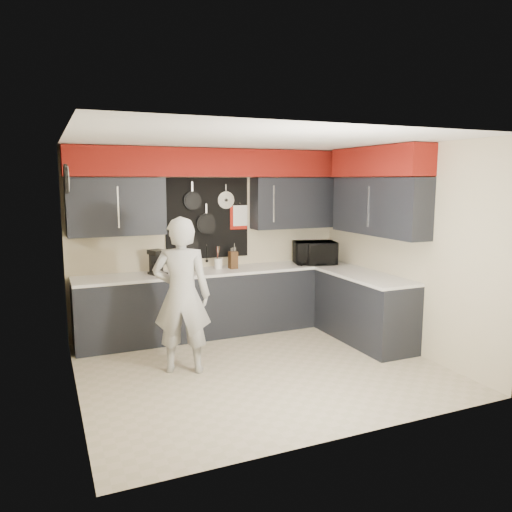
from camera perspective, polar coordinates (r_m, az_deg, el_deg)
name	(u,v)px	position (r m, az deg, el deg)	size (l,w,h in m)	color
ground	(259,368)	(5.96, 0.38, -12.64)	(4.00, 4.00, 0.00)	#B9AB90
back_wall_assembly	(214,191)	(7.05, -4.81, 7.38)	(4.00, 0.36, 2.60)	beige
right_wall_assembly	(382,197)	(6.73, 14.15, 6.52)	(0.36, 3.50, 2.60)	beige
left_wall_assembly	(71,267)	(5.17, -20.35, -1.14)	(0.05, 3.50, 2.60)	beige
base_cabinets	(259,303)	(7.00, 0.34, -5.45)	(3.95, 2.20, 0.92)	black
microwave	(315,253)	(7.52, 6.74, 0.38)	(0.61, 0.41, 0.34)	black
knife_block	(233,260)	(7.08, -2.63, -0.46)	(0.11, 0.11, 0.24)	#372111
utensil_crock	(218,264)	(7.09, -4.34, -0.87)	(0.11, 0.11, 0.15)	white
coffee_maker	(157,262)	(6.77, -11.25, -0.63)	(0.24, 0.27, 0.33)	black
person	(182,295)	(5.66, -8.48, -4.48)	(0.65, 0.43, 1.77)	#B4B4B1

